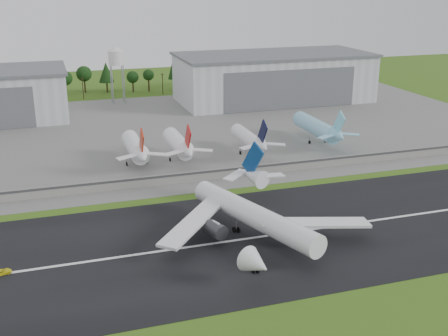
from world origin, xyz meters
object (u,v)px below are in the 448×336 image
object	(u,v)px
main_airliner	(254,221)
parked_jet_red_a	(137,149)
ground_vehicle	(2,272)
parked_jet_red_b	(180,145)
parked_jet_skyblue	(320,129)
parked_jet_navy	(251,140)

from	to	relation	value
main_airliner	parked_jet_red_a	bearing A→B (deg)	-94.18
ground_vehicle	parked_jet_red_a	size ratio (longest dim) A/B	0.14
main_airliner	parked_jet_red_b	xyz separation A→B (m)	(-2.93, 66.99, 1.42)
ground_vehicle	parked_jet_red_b	world-z (taller)	parked_jet_red_b
main_airliner	parked_jet_red_a	xyz separation A→B (m)	(-18.49, 67.00, 1.50)
parked_jet_red_b	parked_jet_skyblue	world-z (taller)	parked_jet_skyblue
main_airliner	parked_jet_navy	bearing A→B (deg)	-129.31
main_airliner	parked_jet_skyblue	size ratio (longest dim) A/B	1.54
main_airliner	parked_jet_red_b	bearing A→B (deg)	-107.10
parked_jet_red_a	parked_jet_red_b	world-z (taller)	parked_jet_red_a
parked_jet_red_a	parked_jet_red_b	size ratio (longest dim) A/B	1.00
main_airliner	ground_vehicle	size ratio (longest dim) A/B	13.51
parked_jet_red_a	parked_jet_red_b	xyz separation A→B (m)	(15.56, -0.01, -0.08)
main_airliner	parked_jet_navy	distance (m)	71.12
parked_jet_navy	ground_vehicle	bearing A→B (deg)	-141.53
ground_vehicle	parked_jet_red_b	xyz separation A→B (m)	(57.09, 66.79, 5.62)
parked_jet_red_a	parked_jet_skyblue	bearing A→B (deg)	3.91
main_airliner	parked_jet_red_b	size ratio (longest dim) A/B	1.84
parked_jet_navy	parked_jet_red_a	bearing A→B (deg)	179.92
main_airliner	parked_jet_skyblue	distance (m)	90.60
main_airliner	parked_jet_navy	size ratio (longest dim) A/B	1.84
ground_vehicle	parked_jet_red_b	bearing A→B (deg)	-58.10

